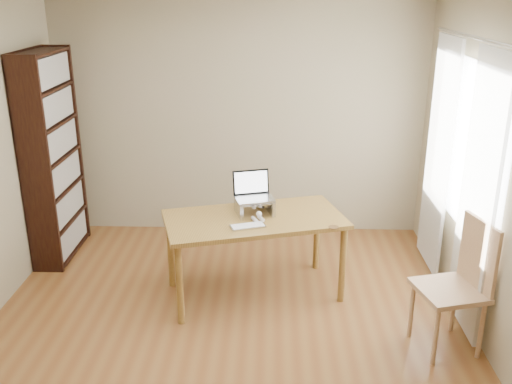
{
  "coord_description": "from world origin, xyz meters",
  "views": [
    {
      "loc": [
        0.35,
        -3.85,
        2.66
      ],
      "look_at": [
        0.22,
        0.74,
        0.99
      ],
      "focal_mm": 40.0,
      "sensor_mm": 36.0,
      "label": 1
    }
  ],
  "objects_px": {
    "bookshelf": "(53,157)",
    "desk": "(254,226)",
    "laptop": "(255,191)",
    "chair": "(461,282)",
    "keyboard": "(248,226)",
    "cat": "(252,205)"
  },
  "relations": [
    {
      "from": "keyboard",
      "to": "desk",
      "type": "bearing_deg",
      "value": 58.74
    },
    {
      "from": "chair",
      "to": "desk",
      "type": "bearing_deg",
      "value": 138.79
    },
    {
      "from": "bookshelf",
      "to": "cat",
      "type": "distance_m",
      "value": 2.14
    },
    {
      "from": "cat",
      "to": "desk",
      "type": "bearing_deg",
      "value": -100.54
    },
    {
      "from": "bookshelf",
      "to": "chair",
      "type": "height_order",
      "value": "bookshelf"
    },
    {
      "from": "keyboard",
      "to": "chair",
      "type": "distance_m",
      "value": 1.73
    },
    {
      "from": "desk",
      "to": "chair",
      "type": "relative_size",
      "value": 1.63
    },
    {
      "from": "laptop",
      "to": "cat",
      "type": "relative_size",
      "value": 0.78
    },
    {
      "from": "bookshelf",
      "to": "chair",
      "type": "distance_m",
      "value": 3.97
    },
    {
      "from": "bookshelf",
      "to": "laptop",
      "type": "distance_m",
      "value": 2.14
    },
    {
      "from": "cat",
      "to": "chair",
      "type": "bearing_deg",
      "value": -52.75
    },
    {
      "from": "keyboard",
      "to": "laptop",
      "type": "bearing_deg",
      "value": 63.4
    },
    {
      "from": "keyboard",
      "to": "cat",
      "type": "distance_m",
      "value": 0.34
    },
    {
      "from": "bookshelf",
      "to": "desk",
      "type": "distance_m",
      "value": 2.22
    },
    {
      "from": "laptop",
      "to": "chair",
      "type": "distance_m",
      "value": 1.87
    },
    {
      "from": "desk",
      "to": "laptop",
      "type": "bearing_deg",
      "value": 73.99
    },
    {
      "from": "desk",
      "to": "bookshelf",
      "type": "bearing_deg",
      "value": 142.85
    },
    {
      "from": "cat",
      "to": "keyboard",
      "type": "bearing_deg",
      "value": -117.37
    },
    {
      "from": "cat",
      "to": "chair",
      "type": "distance_m",
      "value": 1.85
    },
    {
      "from": "bookshelf",
      "to": "keyboard",
      "type": "relative_size",
      "value": 6.64
    },
    {
      "from": "desk",
      "to": "keyboard",
      "type": "relative_size",
      "value": 5.38
    },
    {
      "from": "bookshelf",
      "to": "desk",
      "type": "height_order",
      "value": "bookshelf"
    }
  ]
}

